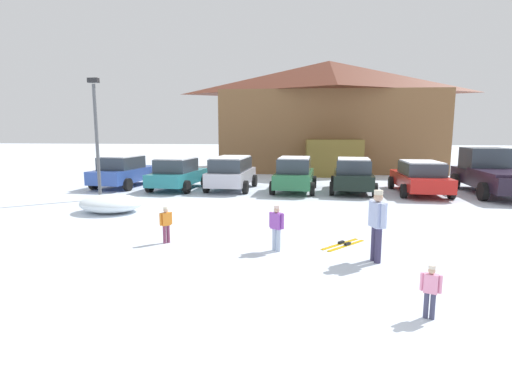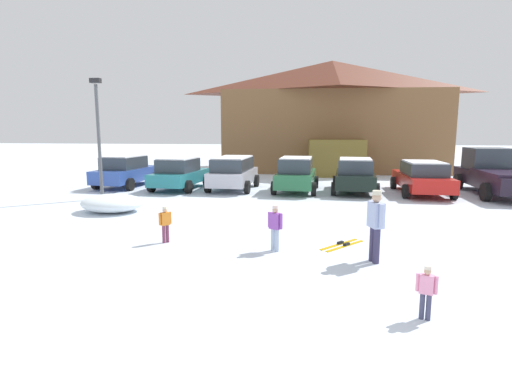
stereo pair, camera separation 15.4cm
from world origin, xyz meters
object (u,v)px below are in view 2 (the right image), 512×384
object	(u,v)px
parked_black_sedan	(355,175)
pair_of_skis	(343,245)
skier_child_in_orange_jacket	(165,222)
skier_child_in_pink_snowsuit	(426,290)
parked_blue_hatchback	(126,171)
parked_red_sedan	(422,177)
parked_silver_wagon	(233,172)
pickup_truck	(495,173)
lamp_post	(98,132)
skier_child_in_purple_jacket	(275,225)
plowed_snow_pile	(112,203)
ski_lodge	(331,115)
parked_green_coupe	(296,174)
skier_adult_in_blue_parka	(376,222)
parked_teal_hatchback	(179,173)

from	to	relation	value
parked_black_sedan	pair_of_skis	xyz separation A→B (m)	(-1.33, -9.36, -0.82)
skier_child_in_orange_jacket	skier_child_in_pink_snowsuit	size ratio (longest dim) A/B	1.11
parked_blue_hatchback	parked_red_sedan	bearing A→B (deg)	-2.28
parked_silver_wagon	pickup_truck	bearing A→B (deg)	0.14
parked_black_sedan	lamp_post	world-z (taller)	lamp_post
skier_child_in_purple_jacket	plowed_snow_pile	xyz separation A→B (m)	(-6.40, 4.08, -0.33)
ski_lodge	parked_green_coupe	size ratio (longest dim) A/B	3.78
parked_black_sedan	skier_child_in_orange_jacket	size ratio (longest dim) A/B	4.33
parked_red_sedan	skier_child_in_orange_jacket	world-z (taller)	parked_red_sedan
parked_black_sedan	ski_lodge	bearing A→B (deg)	93.08
skier_child_in_purple_jacket	skier_child_in_pink_snowsuit	world-z (taller)	skier_child_in_purple_jacket
pickup_truck	skier_adult_in_blue_parka	xyz separation A→B (m)	(-7.15, -10.79, -0.05)
skier_child_in_purple_jacket	lamp_post	bearing A→B (deg)	140.95
skier_adult_in_blue_parka	skier_child_in_pink_snowsuit	size ratio (longest dim) A/B	1.87
parked_teal_hatchback	plowed_snow_pile	xyz separation A→B (m)	(-0.67, -5.86, -0.49)
pair_of_skis	parked_silver_wagon	bearing A→B (deg)	116.39
skier_child_in_purple_jacket	skier_child_in_orange_jacket	bearing A→B (deg)	172.88
ski_lodge	pair_of_skis	size ratio (longest dim) A/B	12.32
ski_lodge	parked_red_sedan	world-z (taller)	ski_lodge
parked_blue_hatchback	parked_teal_hatchback	world-z (taller)	parked_blue_hatchback
pickup_truck	pair_of_skis	size ratio (longest dim) A/B	4.48
parked_green_coupe	skier_child_in_purple_jacket	bearing A→B (deg)	-91.25
skier_child_in_purple_jacket	skier_child_in_pink_snowsuit	distance (m)	4.30
parked_black_sedan	skier_child_in_orange_jacket	xyz separation A→B (m)	(-6.04, -9.70, -0.28)
parked_blue_hatchback	parked_green_coupe	distance (m)	9.11
parked_teal_hatchback	skier_child_in_orange_jacket	bearing A→B (deg)	-74.02
ski_lodge	skier_child_in_purple_jacket	bearing A→B (deg)	-96.46
skier_adult_in_blue_parka	parked_blue_hatchback	bearing A→B (deg)	135.38
parked_silver_wagon	plowed_snow_pile	distance (m)	7.04
pickup_truck	ski_lodge	bearing A→B (deg)	121.94
lamp_post	skier_child_in_purple_jacket	bearing A→B (deg)	-39.05
parked_green_coupe	skier_child_in_orange_jacket	world-z (taller)	parked_green_coupe
skier_child_in_orange_jacket	lamp_post	xyz separation A→B (m)	(-5.20, 6.27, 2.37)
ski_lodge	parked_black_sedan	distance (m)	11.94
skier_child_in_orange_jacket	skier_child_in_pink_snowsuit	bearing A→B (deg)	-33.28
parked_green_coupe	pickup_truck	distance (m)	9.27
parked_green_coupe	skier_adult_in_blue_parka	bearing A→B (deg)	-78.65
ski_lodge	plowed_snow_pile	distance (m)	19.94
parked_silver_wagon	skier_child_in_purple_jacket	bearing A→B (deg)	-73.71
parked_blue_hatchback	pickup_truck	xyz separation A→B (m)	(18.36, -0.27, 0.15)
ski_lodge	parked_green_coupe	distance (m)	12.21
ski_lodge	parked_red_sedan	xyz separation A→B (m)	(3.72, -11.63, -3.31)
parked_silver_wagon	plowed_snow_pile	size ratio (longest dim) A/B	1.81
skier_child_in_orange_jacket	lamp_post	size ratio (longest dim) A/B	0.19
skier_adult_in_blue_parka	skier_child_in_orange_jacket	xyz separation A→B (m)	(-5.32, 0.93, -0.38)
parked_silver_wagon	pickup_truck	xyz separation A→B (m)	(12.47, 0.03, 0.09)
parked_green_coupe	skier_child_in_orange_jacket	bearing A→B (deg)	-108.45
ski_lodge	pickup_truck	bearing A→B (deg)	-58.06
parked_teal_hatchback	pair_of_skis	distance (m)	11.89
skier_child_in_purple_jacket	skier_adult_in_blue_parka	bearing A→B (deg)	-13.31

